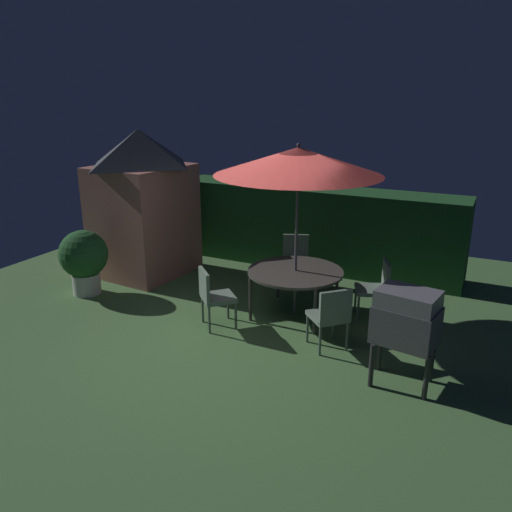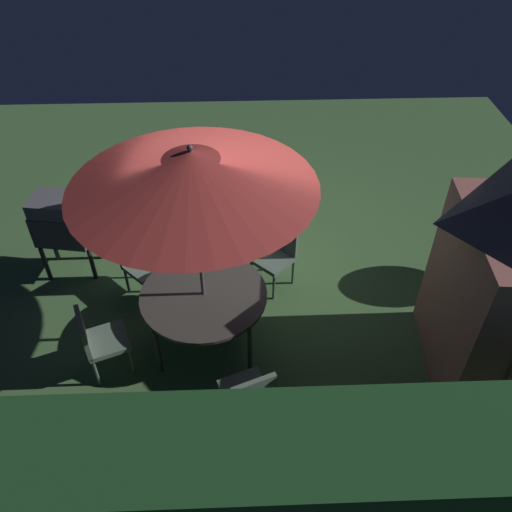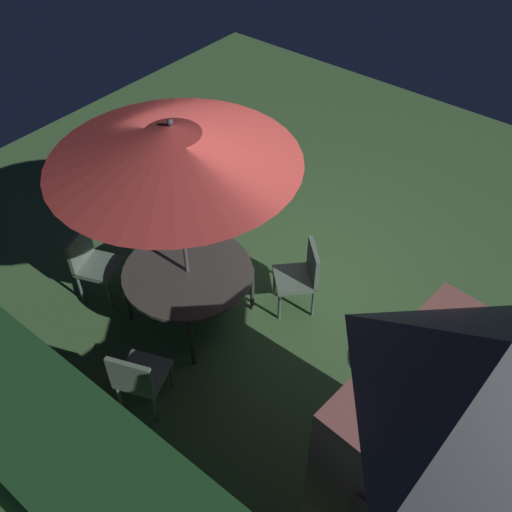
{
  "view_description": "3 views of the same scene",
  "coord_description": "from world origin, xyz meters",
  "px_view_note": "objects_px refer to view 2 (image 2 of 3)",
  "views": [
    {
      "loc": [
        3.21,
        -5.66,
        3.34
      ],
      "look_at": [
        0.05,
        0.78,
        1.0
      ],
      "focal_mm": 35.46,
      "sensor_mm": 36.0,
      "label": 1
    },
    {
      "loc": [
        0.09,
        5.42,
        5.02
      ],
      "look_at": [
        -0.08,
        0.91,
        1.07
      ],
      "focal_mm": 36.69,
      "sensor_mm": 36.0,
      "label": 2
    },
    {
      "loc": [
        -2.92,
        4.23,
        5.32
      ],
      "look_at": [
        -0.07,
        0.68,
        0.96
      ],
      "focal_mm": 40.52,
      "sensor_mm": 36.0,
      "label": 3
    }
  ],
  "objects_px": {
    "bbq_grill": "(62,221)",
    "potted_plant_by_shed": "(482,248)",
    "patio_umbrella": "(192,169)",
    "chair_near_shed": "(249,394)",
    "patio_table": "(204,296)",
    "chair_toward_hedge": "(141,260)",
    "chair_far_side": "(277,252)",
    "chair_toward_house": "(98,339)"
  },
  "relations": [
    {
      "from": "chair_near_shed",
      "to": "potted_plant_by_shed",
      "type": "distance_m",
      "value": 3.68
    },
    {
      "from": "chair_far_side",
      "to": "potted_plant_by_shed",
      "type": "xyz_separation_m",
      "value": [
        -2.64,
        0.16,
        0.13
      ]
    },
    {
      "from": "patio_table",
      "to": "chair_toward_house",
      "type": "bearing_deg",
      "value": 21.29
    },
    {
      "from": "patio_umbrella",
      "to": "chair_toward_house",
      "type": "relative_size",
      "value": 2.94
    },
    {
      "from": "bbq_grill",
      "to": "chair_far_side",
      "type": "height_order",
      "value": "bbq_grill"
    },
    {
      "from": "chair_far_side",
      "to": "potted_plant_by_shed",
      "type": "relative_size",
      "value": 0.8
    },
    {
      "from": "patio_table",
      "to": "chair_far_side",
      "type": "distance_m",
      "value": 1.32
    },
    {
      "from": "chair_near_shed",
      "to": "chair_far_side",
      "type": "bearing_deg",
      "value": -101.23
    },
    {
      "from": "patio_table",
      "to": "chair_toward_hedge",
      "type": "bearing_deg",
      "value": -44.95
    },
    {
      "from": "patio_umbrella",
      "to": "chair_near_shed",
      "type": "xyz_separation_m",
      "value": [
        -0.49,
        1.23,
        -1.87
      ]
    },
    {
      "from": "patio_table",
      "to": "patio_umbrella",
      "type": "xyz_separation_m",
      "value": [
        0.0,
        0.0,
        1.71
      ]
    },
    {
      "from": "chair_far_side",
      "to": "patio_umbrella",
      "type": "bearing_deg",
      "value": 45.74
    },
    {
      "from": "chair_far_side",
      "to": "chair_toward_hedge",
      "type": "distance_m",
      "value": 1.78
    },
    {
      "from": "patio_umbrella",
      "to": "potted_plant_by_shed",
      "type": "height_order",
      "value": "patio_umbrella"
    },
    {
      "from": "patio_table",
      "to": "potted_plant_by_shed",
      "type": "relative_size",
      "value": 1.31
    },
    {
      "from": "patio_umbrella",
      "to": "chair_toward_hedge",
      "type": "bearing_deg",
      "value": -44.95
    },
    {
      "from": "bbq_grill",
      "to": "potted_plant_by_shed",
      "type": "relative_size",
      "value": 1.07
    },
    {
      "from": "chair_toward_hedge",
      "to": "chair_toward_house",
      "type": "xyz_separation_m",
      "value": [
        0.31,
        1.31,
        0.0
      ]
    },
    {
      "from": "patio_table",
      "to": "chair_near_shed",
      "type": "bearing_deg",
      "value": 111.49
    },
    {
      "from": "bbq_grill",
      "to": "chair_toward_house",
      "type": "xyz_separation_m",
      "value": [
        -0.73,
        1.75,
        -0.33
      ]
    },
    {
      "from": "chair_toward_house",
      "to": "patio_umbrella",
      "type": "bearing_deg",
      "value": -158.71
    },
    {
      "from": "patio_table",
      "to": "chair_near_shed",
      "type": "relative_size",
      "value": 1.64
    },
    {
      "from": "bbq_grill",
      "to": "potted_plant_by_shed",
      "type": "height_order",
      "value": "bbq_grill"
    },
    {
      "from": "patio_table",
      "to": "bbq_grill",
      "type": "distance_m",
      "value": 2.3
    },
    {
      "from": "patio_umbrella",
      "to": "chair_toward_house",
      "type": "height_order",
      "value": "patio_umbrella"
    },
    {
      "from": "potted_plant_by_shed",
      "to": "chair_near_shed",
      "type": "bearing_deg",
      "value": 33.23
    },
    {
      "from": "patio_table",
      "to": "chair_near_shed",
      "type": "height_order",
      "value": "chair_near_shed"
    },
    {
      "from": "patio_table",
      "to": "chair_near_shed",
      "type": "distance_m",
      "value": 1.34
    },
    {
      "from": "chair_near_shed",
      "to": "potted_plant_by_shed",
      "type": "height_order",
      "value": "potted_plant_by_shed"
    },
    {
      "from": "patio_umbrella",
      "to": "bbq_grill",
      "type": "bearing_deg",
      "value": -34.49
    },
    {
      "from": "chair_toward_house",
      "to": "chair_toward_hedge",
      "type": "bearing_deg",
      "value": -103.23
    },
    {
      "from": "bbq_grill",
      "to": "chair_toward_house",
      "type": "height_order",
      "value": "bbq_grill"
    },
    {
      "from": "chair_far_side",
      "to": "chair_toward_hedge",
      "type": "relative_size",
      "value": 1.0
    },
    {
      "from": "chair_toward_house",
      "to": "chair_far_side",
      "type": "bearing_deg",
      "value": -146.17
    },
    {
      "from": "chair_far_side",
      "to": "bbq_grill",
      "type": "bearing_deg",
      "value": -7.27
    },
    {
      "from": "chair_toward_hedge",
      "to": "chair_far_side",
      "type": "bearing_deg",
      "value": -177.2
    },
    {
      "from": "chair_far_side",
      "to": "potted_plant_by_shed",
      "type": "height_order",
      "value": "potted_plant_by_shed"
    },
    {
      "from": "bbq_grill",
      "to": "chair_toward_hedge",
      "type": "height_order",
      "value": "bbq_grill"
    },
    {
      "from": "chair_near_shed",
      "to": "patio_table",
      "type": "bearing_deg",
      "value": -68.51
    },
    {
      "from": "chair_toward_hedge",
      "to": "potted_plant_by_shed",
      "type": "relative_size",
      "value": 0.8
    },
    {
      "from": "patio_umbrella",
      "to": "potted_plant_by_shed",
      "type": "bearing_deg",
      "value": -167.63
    },
    {
      "from": "patio_umbrella",
      "to": "chair_far_side",
      "type": "distance_m",
      "value": 2.28
    }
  ]
}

